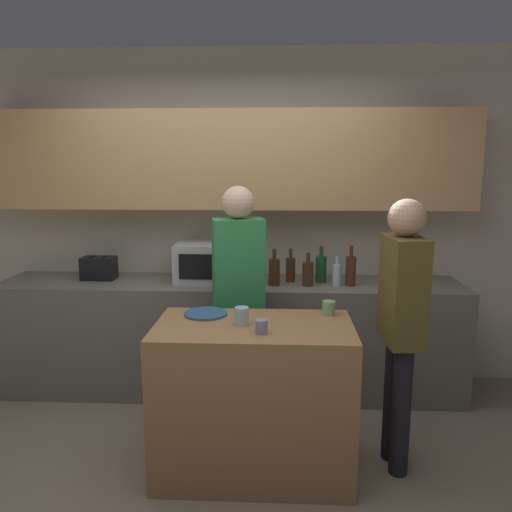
{
  "coord_description": "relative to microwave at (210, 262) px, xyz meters",
  "views": [
    {
      "loc": [
        0.4,
        -2.39,
        1.79
      ],
      "look_at": [
        0.25,
        0.57,
        1.25
      ],
      "focal_mm": 35.0,
      "sensor_mm": 36.0,
      "label": 1
    }
  ],
  "objects": [
    {
      "name": "cup_0",
      "position": [
        0.46,
        -1.25,
        -0.1
      ],
      "size": [
        0.07,
        0.07,
        0.08
      ],
      "color": "#8C7DAE",
      "rests_on": "kitchen_island"
    },
    {
      "name": "person_left",
      "position": [
        1.25,
        -1.03,
        -0.09
      ],
      "size": [
        0.22,
        0.35,
        1.61
      ],
      "rotation": [
        0.0,
        0.0,
        -4.63
      ],
      "color": "black",
      "rests_on": "ground_plane"
    },
    {
      "name": "bottle_4",
      "position": [
        0.98,
        -0.12,
        -0.06
      ],
      "size": [
        0.06,
        0.06,
        0.23
      ],
      "color": "silver",
      "rests_on": "back_counter"
    },
    {
      "name": "ground_plane",
      "position": [
        0.16,
        -1.43,
        -1.04
      ],
      "size": [
        14.0,
        14.0,
        0.0
      ],
      "primitive_type": "plane",
      "color": "#7F705B"
    },
    {
      "name": "bottle_3",
      "position": [
        0.87,
        -0.0,
        -0.04
      ],
      "size": [
        0.09,
        0.09,
        0.28
      ],
      "color": "#194723",
      "rests_on": "back_counter"
    },
    {
      "name": "toaster",
      "position": [
        -0.89,
        0.0,
        -0.06
      ],
      "size": [
        0.26,
        0.16,
        0.18
      ],
      "color": "black",
      "rests_on": "back_counter"
    },
    {
      "name": "bottle_2",
      "position": [
        0.76,
        -0.13,
        -0.05
      ],
      "size": [
        0.08,
        0.08,
        0.25
      ],
      "color": "#472814",
      "rests_on": "back_counter"
    },
    {
      "name": "bottle_0",
      "position": [
        0.51,
        -0.13,
        -0.04
      ],
      "size": [
        0.08,
        0.08,
        0.28
      ],
      "color": "#472814",
      "rests_on": "back_counter"
    },
    {
      "name": "cup_2",
      "position": [
        0.34,
        -1.11,
        -0.09
      ],
      "size": [
        0.08,
        0.08,
        0.1
      ],
      "color": "#9DC6BB",
      "rests_on": "kitchen_island"
    },
    {
      "name": "bottle_1",
      "position": [
        0.63,
        0.0,
        -0.05
      ],
      "size": [
        0.07,
        0.07,
        0.26
      ],
      "color": "#472814",
      "rests_on": "back_counter"
    },
    {
      "name": "plate_on_island",
      "position": [
        0.11,
        -0.93,
        -0.13
      ],
      "size": [
        0.26,
        0.26,
        0.01
      ],
      "color": "#2D5684",
      "rests_on": "kitchen_island"
    },
    {
      "name": "back_counter",
      "position": [
        0.16,
        -0.04,
        -0.59
      ],
      "size": [
        3.6,
        0.62,
        0.89
      ],
      "color": "#6B665B",
      "rests_on": "ground_plane"
    },
    {
      "name": "kitchen_island",
      "position": [
        0.41,
        -1.11,
        -0.59
      ],
      "size": [
        1.13,
        0.63,
        0.9
      ],
      "color": "#996B42",
      "rests_on": "ground_plane"
    },
    {
      "name": "bottle_5",
      "position": [
        1.09,
        -0.11,
        -0.03
      ],
      "size": [
        0.08,
        0.08,
        0.31
      ],
      "color": "#472814",
      "rests_on": "back_counter"
    },
    {
      "name": "person_center",
      "position": [
        0.27,
        -0.53,
        -0.05
      ],
      "size": [
        0.37,
        0.26,
        1.65
      ],
      "rotation": [
        0.0,
        0.0,
        -2.91
      ],
      "color": "black",
      "rests_on": "ground_plane"
    },
    {
      "name": "microwave",
      "position": [
        0.0,
        0.0,
        0.0
      ],
      "size": [
        0.52,
        0.39,
        0.3
      ],
      "color": "#B7BABC",
      "rests_on": "back_counter"
    },
    {
      "name": "cup_1",
      "position": [
        0.85,
        -0.9,
        -0.1
      ],
      "size": [
        0.08,
        0.08,
        0.08
      ],
      "color": "#79B270",
      "rests_on": "kitchen_island"
    },
    {
      "name": "back_wall",
      "position": [
        0.16,
        0.23,
        0.5
      ],
      "size": [
        6.4,
        0.4,
        2.7
      ],
      "color": "beige",
      "rests_on": "ground_plane"
    },
    {
      "name": "potted_plant",
      "position": [
        1.41,
        0.0,
        0.05
      ],
      "size": [
        0.14,
        0.14,
        0.39
      ],
      "color": "#333D4C",
      "rests_on": "back_counter"
    }
  ]
}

